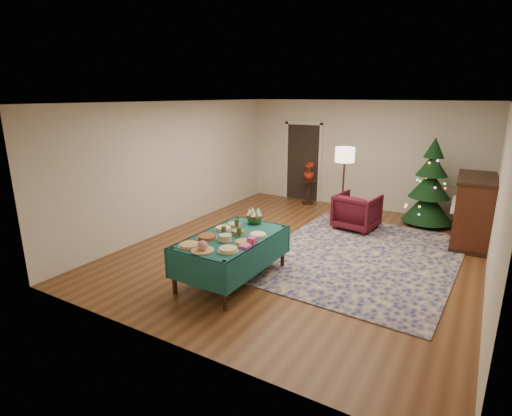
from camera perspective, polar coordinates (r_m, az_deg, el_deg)
The scene contains 26 objects.
room_shell at distance 7.24m, azimuth 7.17°, elevation 4.01°, with size 7.00×7.00×7.00m.
doorway at distance 11.05m, azimuth 6.72°, elevation 6.79°, with size 1.08×0.04×2.16m.
rug at distance 7.56m, azimuth 14.61°, elevation -6.52°, with size 3.20×4.20×0.02m, color #151851.
buffet_table at distance 6.22m, azimuth -3.44°, elevation -5.31°, with size 1.11×1.87×0.72m.
platter_0 at distance 5.83m, azimuth -9.48°, elevation -5.27°, with size 0.34×0.34×0.05m.
platter_1 at distance 5.62m, azimuth -7.66°, elevation -5.57°, with size 0.33×0.33×0.16m.
platter_2 at distance 5.58m, azimuth -4.00°, elevation -5.98°, with size 0.30×0.30×0.06m.
platter_3 at distance 6.11m, azimuth -7.02°, elevation -4.14°, with size 0.33×0.33×0.05m.
platter_4 at distance 5.97m, azimuth -4.41°, elevation -4.31°, with size 0.22×0.22×0.10m.
platter_5 at distance 5.87m, azimuth -1.72°, elevation -4.92°, with size 0.30×0.30×0.04m.
platter_6 at distance 6.46m, azimuth -4.69°, elevation -2.94°, with size 0.28×0.28×0.05m.
platter_7 at distance 6.24m, azimuth -2.60°, elevation -3.51°, with size 0.23×0.23×0.07m.
platter_8 at distance 6.17m, azimuth 0.28°, elevation -3.86°, with size 0.29×0.29×0.04m.
platter_9 at distance 6.67m, azimuth -3.12°, elevation -2.36°, with size 0.24×0.24×0.04m.
goblet_0 at distance 6.46m, azimuth -2.76°, elevation -2.29°, with size 0.08×0.08×0.17m.
goblet_1 at distance 6.07m, azimuth -2.41°, elevation -3.50°, with size 0.08×0.08×0.17m.
goblet_2 at distance 6.13m, azimuth -4.64°, elevation -3.36°, with size 0.08×0.08×0.17m.
napkin_stack at distance 5.72m, azimuth -1.59°, elevation -5.50°, with size 0.14×0.14×0.04m, color #DB3DB2.
gift_box at distance 5.85m, azimuth -0.54°, elevation -4.69°, with size 0.12×0.12×0.10m, color #E6408F.
centerpiece at distance 6.72m, azimuth -0.21°, elevation -1.22°, with size 0.26×0.26×0.30m.
armchair at distance 8.88m, azimuth 14.22°, elevation -0.26°, with size 0.83×0.78×0.86m, color #480F1A.
floor_lamp at distance 8.89m, azimuth 12.55°, elevation 6.77°, with size 0.42×0.42×1.74m.
side_table at distance 10.75m, azimuth 7.48°, elevation 2.28°, with size 0.37×0.37×0.66m.
potted_plant at distance 10.65m, azimuth 7.57°, elevation 4.73°, with size 0.26×0.47×0.26m, color #A9200C.
christmas_tree at distance 9.57m, azimuth 23.60°, elevation 2.82°, with size 1.24×1.24×1.95m.
piano at distance 8.80m, azimuth 28.57°, elevation -0.40°, with size 0.79×1.57×1.33m.
Camera 1 is at (2.78, -6.52, 2.83)m, focal length 28.00 mm.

